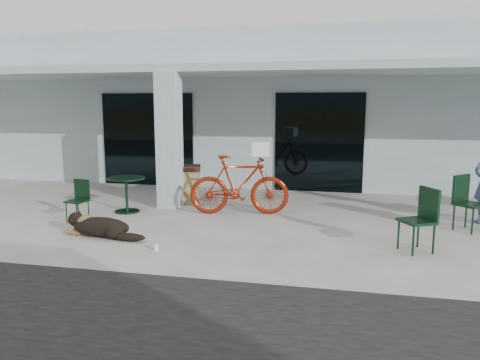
% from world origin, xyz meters
% --- Properties ---
extents(ground, '(80.00, 80.00, 0.00)m').
position_xyz_m(ground, '(0.00, 0.00, 0.00)').
color(ground, beige).
rests_on(ground, ground).
extents(building, '(22.00, 7.00, 4.50)m').
position_xyz_m(building, '(0.00, 8.50, 2.25)').
color(building, silver).
rests_on(building, ground).
extents(storefront_glass_left, '(2.80, 0.06, 2.70)m').
position_xyz_m(storefront_glass_left, '(-3.20, 4.98, 1.35)').
color(storefront_glass_left, black).
rests_on(storefront_glass_left, ground).
extents(storefront_glass_right, '(2.40, 0.06, 2.70)m').
position_xyz_m(storefront_glass_right, '(1.80, 4.98, 1.35)').
color(storefront_glass_right, black).
rests_on(storefront_glass_right, ground).
extents(column, '(0.50, 0.50, 3.12)m').
position_xyz_m(column, '(-1.50, 2.30, 1.56)').
color(column, silver).
rests_on(column, ground).
extents(overhang, '(22.00, 2.80, 0.18)m').
position_xyz_m(overhang, '(0.00, 3.60, 3.21)').
color(overhang, silver).
rests_on(overhang, column).
extents(bicycle, '(2.25, 1.04, 1.31)m').
position_xyz_m(bicycle, '(0.25, 1.90, 0.65)').
color(bicycle, maroon).
rests_on(bicycle, ground).
extents(laundry_basket, '(0.47, 0.57, 0.30)m').
position_xyz_m(laundry_basket, '(0.69, 1.99, 1.45)').
color(laundry_basket, white).
rests_on(laundry_basket, bicycle).
extents(dog, '(1.32, 0.59, 0.42)m').
position_xyz_m(dog, '(-1.84, -0.38, 0.21)').
color(dog, black).
rests_on(dog, ground).
extents(cup_near_dog, '(0.09, 0.09, 0.10)m').
position_xyz_m(cup_near_dog, '(-0.55, -0.91, 0.05)').
color(cup_near_dog, white).
rests_on(cup_near_dog, ground).
extents(cafe_table_near, '(1.04, 1.04, 0.79)m').
position_xyz_m(cafe_table_near, '(-2.26, 1.55, 0.39)').
color(cafe_table_near, black).
rests_on(cafe_table_near, ground).
extents(cafe_chair_near, '(0.44, 0.47, 0.85)m').
position_xyz_m(cafe_chair_near, '(-2.93, 0.63, 0.42)').
color(cafe_chair_near, black).
rests_on(cafe_chair_near, ground).
extents(cafe_chair_far_a, '(0.71, 0.71, 1.06)m').
position_xyz_m(cafe_chair_far_a, '(4.85, 1.50, 0.53)').
color(cafe_chair_far_a, black).
rests_on(cafe_chair_far_a, ground).
extents(cafe_chair_far_b, '(0.69, 0.67, 1.06)m').
position_xyz_m(cafe_chair_far_b, '(3.66, -0.05, 0.53)').
color(cafe_chair_far_b, black).
rests_on(cafe_chair_far_b, ground).
extents(trash_receptacle, '(0.66, 0.66, 0.92)m').
position_xyz_m(trash_receptacle, '(-1.20, 2.80, 0.46)').
color(trash_receptacle, olive).
rests_on(trash_receptacle, ground).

